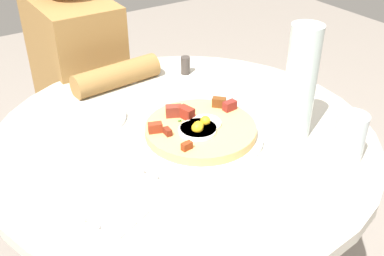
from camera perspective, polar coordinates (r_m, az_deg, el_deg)
The scene contains 12 objects.
dining_table at distance 1.23m, azimuth -0.95°, elevation -7.47°, with size 0.94×0.94×0.74m.
person_seated at distance 1.69m, azimuth -13.18°, elevation 1.46°, with size 0.51×0.29×1.14m.
pizza_plate at distance 1.10m, azimuth 1.06°, elevation -0.95°, with size 0.30×0.30×0.01m, color white.
breakfast_pizza at distance 1.09m, azimuth 0.98°, elevation -0.06°, with size 0.26×0.26×0.05m.
bread_plate at distance 1.20m, azimuth -12.29°, elevation 1.25°, with size 0.17×0.17×0.01m, color white.
napkin at distance 0.94m, azimuth -8.68°, elevation -8.57°, with size 0.17×0.14×0.00m, color white.
fork at distance 0.94m, azimuth -9.53°, elevation -7.95°, with size 0.18×0.01×0.01m, color silver.
knife at distance 0.92m, azimuth -7.85°, elevation -8.79°, with size 0.18×0.01×0.01m, color silver.
water_glass at distance 1.06m, azimuth 18.90°, elevation -1.12°, with size 0.07×0.07×0.11m, color silver.
water_bottle at distance 1.08m, azimuth 13.27°, elevation 5.43°, with size 0.07×0.07×0.27m, color silver.
salt_shaker at distance 1.37m, azimuth -7.44°, elevation 6.71°, with size 0.03×0.03×0.05m, color white.
pepper_shaker at distance 1.40m, azimuth -0.82°, elevation 7.76°, with size 0.03×0.03×0.05m, color #3F3833.
Camera 1 is at (-0.80, 0.50, 1.35)m, focal length 43.08 mm.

